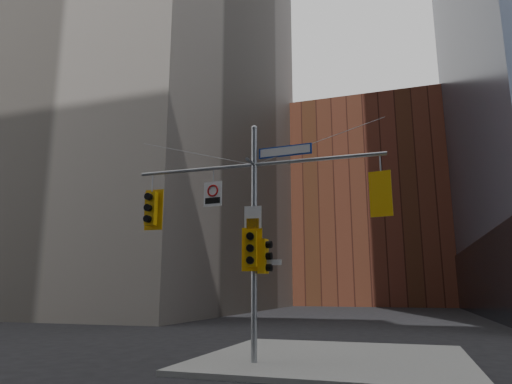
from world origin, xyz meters
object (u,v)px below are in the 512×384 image
Objects in this scene: regulatory_sign_arm at (213,193)px; street_sign_blade at (285,151)px; traffic_light_east_arm at (382,195)px; signal_assembly at (254,215)px; traffic_light_pole_front at (251,249)px; traffic_light_west_arm at (151,209)px; traffic_light_pole_side at (264,256)px.

street_sign_blade is at bearing 6.69° from regulatory_sign_arm.
signal_assembly is at bearing 9.57° from traffic_light_east_arm.
signal_assembly is 2.17m from street_sign_blade.
traffic_light_east_arm reaches higher than traffic_light_pole_front.
traffic_light_east_arm is 4.07m from traffic_light_pole_front.
regulatory_sign_arm reaches higher than traffic_light_west_arm.
regulatory_sign_arm is (-2.37, -0.02, -1.17)m from street_sign_blade.
regulatory_sign_arm is (-1.37, -0.02, 0.76)m from signal_assembly.
traffic_light_west_arm is at bearing 9.46° from traffic_light_east_arm.
signal_assembly is at bearing 95.07° from traffic_light_pole_side.
signal_assembly is 1.30m from traffic_light_pole_side.
traffic_light_west_arm is 2.25m from regulatory_sign_arm.
signal_assembly reaches higher than regulatory_sign_arm.
traffic_light_west_arm is 4.84m from street_sign_blade.
signal_assembly reaches higher than traffic_light_pole_side.
signal_assembly is at bearing 6.97° from regulatory_sign_arm.
signal_assembly is 3.61m from traffic_light_west_arm.
traffic_light_west_arm is 1.34× the size of traffic_light_pole_side.
street_sign_blade is 2.64m from regulatory_sign_arm.
traffic_light_pole_front is at bearing 13.59° from traffic_light_east_arm.
traffic_light_east_arm is at bearing -1.64° from traffic_light_west_arm.
traffic_light_pole_side is at bearing 6.94° from regulatory_sign_arm.
street_sign_blade is at bearing -1.67° from traffic_light_west_arm.
signal_assembly is at bearing -1.75° from traffic_light_west_arm.
traffic_light_west_arm is at bearing 94.26° from traffic_light_pole_side.
traffic_light_pole_front is 3.16m from street_sign_blade.
regulatory_sign_arm is (2.22, -0.03, 0.38)m from traffic_light_west_arm.
traffic_light_pole_side is 1.28× the size of regulatory_sign_arm.
traffic_light_west_arm is 0.80× the size of street_sign_blade.
street_sign_blade is (0.99, 0.27, 2.99)m from traffic_light_pole_front.
street_sign_blade reaches higher than traffic_light_pole_front.
traffic_light_west_arm is 1.06× the size of traffic_light_pole_front.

